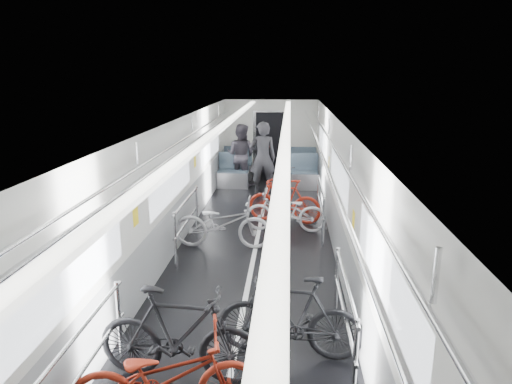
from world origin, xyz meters
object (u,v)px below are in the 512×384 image
Objects in this scene: person_seated at (241,155)px; bike_right_mid at (286,211)px; bike_left_far at (223,223)px; bike_aisle at (282,179)px; bike_left_mid at (180,335)px; bike_left_near at (166,378)px; bike_right_far at (284,201)px; person_standing at (263,158)px; bike_right_near at (290,316)px.

bike_right_mid is at bearing 126.49° from person_seated.
person_seated reaches higher than bike_left_far.
bike_right_mid is 0.93× the size of person_seated.
bike_left_far is 1.12× the size of bike_aisle.
person_seated is at bearing 7.17° from bike_left_mid.
person_seated is at bearing -10.15° from bike_left_near.
person_seated reaches higher than bike_aisle.
person_seated is at bearing 132.15° from bike_aisle.
bike_right_far is at bearing -95.35° from bike_aisle.
bike_right_far is at bearing -35.04° from bike_left_far.
person_seated is (-0.29, 9.47, 0.43)m from bike_left_near.
person_standing is at bearing -14.63° from bike_left_near.
person_standing reaches higher than bike_left_near.
bike_right_near is at bearing 13.87° from bike_right_far.
bike_aisle is at bearing -18.26° from bike_left_near.
bike_left_far is (-0.12, 4.49, 0.02)m from bike_left_near.
bike_right_near is 1.04× the size of bike_aisle.
bike_left_near is 8.56m from person_standing.
person_standing is at bearing -164.07° from bike_right_mid.
person_standing is at bearing -6.58° from bike_left_far.
bike_left_near is 5.58m from bike_right_mid.
bike_left_mid is 8.88m from person_seated.
person_standing is (-0.76, 7.40, 0.48)m from bike_right_near.
bike_aisle is at bearing -172.38° from bike_right_near.
bike_left_far is 1.10× the size of bike_right_mid.
bike_left_far reaches higher than bike_aisle.
bike_right_far is 2.35m from bike_aisle.
bike_right_mid is at bearing -7.09° from bike_left_mid.
bike_right_far is 2.58m from person_standing.
bike_right_near is at bearing 89.61° from person_standing.
person_standing reaches higher than bike_right_near.
bike_left_far reaches higher than bike_right_mid.
bike_left_far is 1.08× the size of bike_right_near.
bike_left_mid is at bearing 109.53° from person_seated.
bike_left_mid is 1.06× the size of bike_right_near.
bike_left_mid is at bearing -104.50° from bike_aisle.
bike_left_mid is 5.58m from bike_right_far.
bike_aisle is (-0.13, 2.95, -0.01)m from bike_right_mid.
bike_left_near is at bearing -40.03° from bike_right_near.
bike_aisle is 0.78m from person_standing.
bike_left_mid reaches higher than bike_right_mid.
bike_left_far is at bearing -153.30° from bike_right_near.
bike_aisle is at bearing 157.47° from person_seated.
bike_left_far is at bearing 6.92° from bike_left_mid.
bike_left_mid is at bearing -8.72° from bike_right_mid.
bike_right_mid is 3.17m from person_standing.
bike_left_near is at bearing -173.73° from bike_left_mid.
bike_right_far is at bearing -21.53° from bike_left_near.
bike_right_near is 0.95× the size of person_seated.
person_standing is at bearing 144.23° from person_seated.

